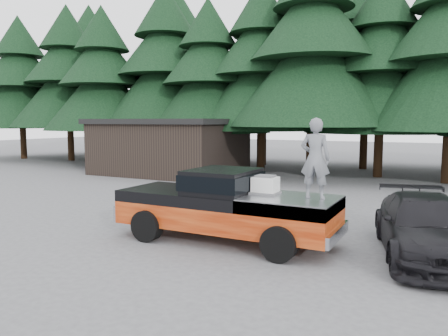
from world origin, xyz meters
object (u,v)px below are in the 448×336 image
at_px(air_compressor, 265,186).
at_px(utility_building, 170,146).
at_px(pickup_truck, 226,217).
at_px(man_on_bed, 315,158).
at_px(parked_car, 426,227).

xyz_separation_m(air_compressor, utility_building, (-10.98, 11.74, 0.13)).
height_order(pickup_truck, man_on_bed, man_on_bed).
relative_size(man_on_bed, parked_car, 0.39).
bearing_deg(air_compressor, man_on_bed, -2.51).
bearing_deg(air_compressor, pickup_truck, -172.05).
height_order(air_compressor, man_on_bed, man_on_bed).
bearing_deg(man_on_bed, utility_building, -47.02).
bearing_deg(air_compressor, parked_car, 11.89).
bearing_deg(pickup_truck, man_on_bed, 2.74).
height_order(pickup_truck, utility_building, utility_building).
xyz_separation_m(parked_car, utility_building, (-14.69, 10.92, 0.95)).
xyz_separation_m(air_compressor, parked_car, (3.71, 0.82, -0.82)).
relative_size(pickup_truck, air_compressor, 9.91).
bearing_deg(utility_building, parked_car, -36.63).
relative_size(air_compressor, man_on_bed, 0.31).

